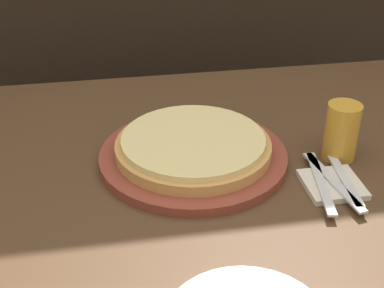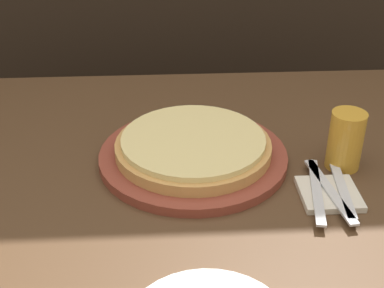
{
  "view_description": "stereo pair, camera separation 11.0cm",
  "coord_description": "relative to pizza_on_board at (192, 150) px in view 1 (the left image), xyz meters",
  "views": [
    {
      "loc": [
        -0.17,
        -0.86,
        1.36
      ],
      "look_at": [
        -0.0,
        0.08,
        0.8
      ],
      "focal_mm": 50.0,
      "sensor_mm": 36.0,
      "label": 1
    },
    {
      "loc": [
        -0.06,
        -0.87,
        1.36
      ],
      "look_at": [
        -0.0,
        0.08,
        0.8
      ],
      "focal_mm": 50.0,
      "sensor_mm": 36.0,
      "label": 2
    }
  ],
  "objects": [
    {
      "name": "pizza_on_board",
      "position": [
        0.0,
        0.0,
        0.0
      ],
      "size": [
        0.39,
        0.39,
        0.06
      ],
      "color": "brown",
      "rests_on": "dining_table"
    },
    {
      "name": "beer_glass",
      "position": [
        0.31,
        -0.04,
        0.04
      ],
      "size": [
        0.07,
        0.07,
        0.12
      ],
      "color": "gold",
      "rests_on": "dining_table"
    },
    {
      "name": "napkin_stack",
      "position": [
        0.25,
        -0.14,
        -0.02
      ],
      "size": [
        0.11,
        0.11,
        0.01
      ],
      "color": "beige",
      "rests_on": "dining_table"
    },
    {
      "name": "fork",
      "position": [
        0.23,
        -0.14,
        -0.01
      ],
      "size": [
        0.05,
        0.21,
        0.0
      ],
      "color": "silver",
      "rests_on": "napkin_stack"
    },
    {
      "name": "dinner_knife",
      "position": [
        0.25,
        -0.14,
        -0.01
      ],
      "size": [
        0.05,
        0.21,
        0.0
      ],
      "color": "silver",
      "rests_on": "napkin_stack"
    },
    {
      "name": "spoon",
      "position": [
        0.28,
        -0.14,
        -0.01
      ],
      "size": [
        0.04,
        0.18,
        0.0
      ],
      "color": "silver",
      "rests_on": "napkin_stack"
    }
  ]
}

